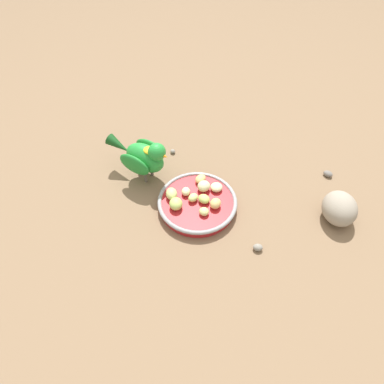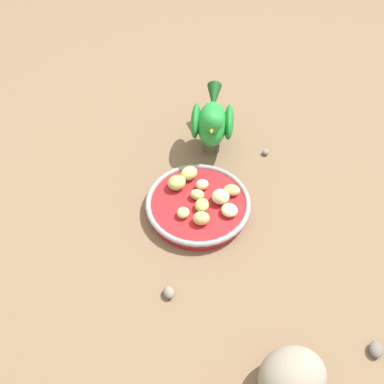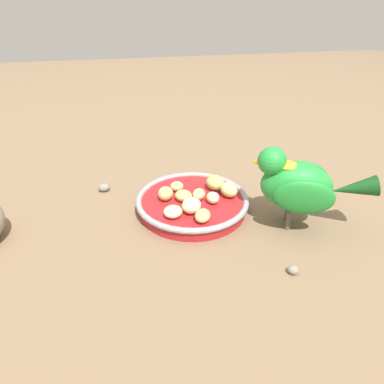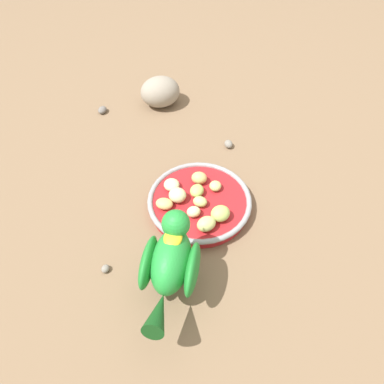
{
  "view_description": "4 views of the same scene",
  "coord_description": "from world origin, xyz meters",
  "px_view_note": "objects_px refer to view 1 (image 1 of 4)",
  "views": [
    {
      "loc": [
        -0.59,
        -0.05,
        0.73
      ],
      "look_at": [
        -0.01,
        0.03,
        0.06
      ],
      "focal_mm": 31.08,
      "sensor_mm": 36.0,
      "label": 1
    },
    {
      "loc": [
        -0.21,
        -0.5,
        0.69
      ],
      "look_at": [
        -0.03,
        0.01,
        0.06
      ],
      "focal_mm": 38.53,
      "sensor_mm": 36.0,
      "label": 2
    },
    {
      "loc": [
        0.54,
        -0.12,
        0.37
      ],
      "look_at": [
        0.02,
        0.0,
        0.06
      ],
      "focal_mm": 31.6,
      "sensor_mm": 36.0,
      "label": 3
    },
    {
      "loc": [
        0.12,
        0.51,
        0.66
      ],
      "look_at": [
        0.0,
        0.02,
        0.06
      ],
      "focal_mm": 36.34,
      "sensor_mm": 36.0,
      "label": 4
    }
  ],
  "objects_px": {
    "apple_piece_4": "(202,186)",
    "apple_piece_8": "(216,187)",
    "apple_piece_2": "(215,203)",
    "apple_piece_3": "(172,194)",
    "parrot": "(144,156)",
    "apple_piece_5": "(193,198)",
    "apple_piece_9": "(201,179)",
    "apple_piece_7": "(176,204)",
    "pebble_0": "(258,248)",
    "pebble_1": "(328,174)",
    "feeding_bowl": "(197,203)",
    "apple_piece_1": "(186,192)",
    "apple_piece_6": "(204,199)",
    "rock_large": "(339,208)",
    "apple_piece_0": "(204,212)",
    "pebble_2": "(173,151)"
  },
  "relations": [
    {
      "from": "apple_piece_9",
      "to": "pebble_2",
      "type": "distance_m",
      "value": 0.17
    },
    {
      "from": "apple_piece_0",
      "to": "apple_piece_1",
      "type": "distance_m",
      "value": 0.08
    },
    {
      "from": "feeding_bowl",
      "to": "parrot",
      "type": "height_order",
      "value": "parrot"
    },
    {
      "from": "apple_piece_1",
      "to": "apple_piece_3",
      "type": "bearing_deg",
      "value": 114.11
    },
    {
      "from": "apple_piece_8",
      "to": "apple_piece_9",
      "type": "xyz_separation_m",
      "value": [
        0.03,
        0.05,
        0.0
      ]
    },
    {
      "from": "apple_piece_4",
      "to": "apple_piece_8",
      "type": "distance_m",
      "value": 0.04
    },
    {
      "from": "apple_piece_1",
      "to": "apple_piece_6",
      "type": "xyz_separation_m",
      "value": [
        -0.02,
        -0.05,
        0.0
      ]
    },
    {
      "from": "feeding_bowl",
      "to": "apple_piece_3",
      "type": "bearing_deg",
      "value": 86.36
    },
    {
      "from": "apple_piece_8",
      "to": "pebble_0",
      "type": "relative_size",
      "value": 1.4
    },
    {
      "from": "apple_piece_1",
      "to": "apple_piece_4",
      "type": "relative_size",
      "value": 0.76
    },
    {
      "from": "parrot",
      "to": "pebble_1",
      "type": "bearing_deg",
      "value": 31.84
    },
    {
      "from": "apple_piece_2",
      "to": "apple_piece_4",
      "type": "relative_size",
      "value": 0.92
    },
    {
      "from": "apple_piece_0",
      "to": "apple_piece_9",
      "type": "xyz_separation_m",
      "value": [
        0.12,
        0.02,
        0.0
      ]
    },
    {
      "from": "apple_piece_8",
      "to": "apple_piece_2",
      "type": "bearing_deg",
      "value": -177.25
    },
    {
      "from": "apple_piece_2",
      "to": "apple_piece_5",
      "type": "xyz_separation_m",
      "value": [
        0.01,
        0.06,
        -0.0
      ]
    },
    {
      "from": "apple_piece_4",
      "to": "apple_piece_5",
      "type": "height_order",
      "value": "apple_piece_4"
    },
    {
      "from": "apple_piece_3",
      "to": "parrot",
      "type": "distance_m",
      "value": 0.14
    },
    {
      "from": "feeding_bowl",
      "to": "apple_piece_1",
      "type": "xyz_separation_m",
      "value": [
        0.02,
        0.04,
        0.02
      ]
    },
    {
      "from": "feeding_bowl",
      "to": "apple_piece_9",
      "type": "bearing_deg",
      "value": 0.49
    },
    {
      "from": "apple_piece_6",
      "to": "pebble_2",
      "type": "relative_size",
      "value": 1.97
    },
    {
      "from": "rock_large",
      "to": "pebble_1",
      "type": "bearing_deg",
      "value": 0.03
    },
    {
      "from": "apple_piece_5",
      "to": "apple_piece_9",
      "type": "height_order",
      "value": "same"
    },
    {
      "from": "apple_piece_4",
      "to": "pebble_0",
      "type": "xyz_separation_m",
      "value": [
        -0.16,
        -0.16,
        -0.03
      ]
    },
    {
      "from": "feeding_bowl",
      "to": "apple_piece_6",
      "type": "bearing_deg",
      "value": -85.15
    },
    {
      "from": "pebble_2",
      "to": "apple_piece_9",
      "type": "bearing_deg",
      "value": -141.56
    },
    {
      "from": "apple_piece_7",
      "to": "pebble_0",
      "type": "bearing_deg",
      "value": -111.26
    },
    {
      "from": "apple_piece_3",
      "to": "feeding_bowl",
      "type": "bearing_deg",
      "value": -93.64
    },
    {
      "from": "pebble_0",
      "to": "pebble_1",
      "type": "height_order",
      "value": "pebble_0"
    },
    {
      "from": "rock_large",
      "to": "pebble_1",
      "type": "distance_m",
      "value": 0.16
    },
    {
      "from": "feeding_bowl",
      "to": "rock_large",
      "type": "xyz_separation_m",
      "value": [
        0.02,
        -0.38,
        0.02
      ]
    },
    {
      "from": "apple_piece_1",
      "to": "rock_large",
      "type": "bearing_deg",
      "value": -90.51
    },
    {
      "from": "apple_piece_4",
      "to": "apple_piece_8",
      "type": "bearing_deg",
      "value": -82.26
    },
    {
      "from": "apple_piece_0",
      "to": "apple_piece_4",
      "type": "relative_size",
      "value": 0.72
    },
    {
      "from": "apple_piece_1",
      "to": "parrot",
      "type": "xyz_separation_m",
      "value": [
        0.07,
        0.13,
        0.05
      ]
    },
    {
      "from": "apple_piece_5",
      "to": "apple_piece_6",
      "type": "bearing_deg",
      "value": -91.21
    },
    {
      "from": "apple_piece_3",
      "to": "apple_piece_2",
      "type": "bearing_deg",
      "value": -97.49
    },
    {
      "from": "apple_piece_5",
      "to": "apple_piece_8",
      "type": "bearing_deg",
      "value": -51.4
    },
    {
      "from": "apple_piece_0",
      "to": "pebble_2",
      "type": "xyz_separation_m",
      "value": [
        0.25,
        0.13,
        -0.03
      ]
    },
    {
      "from": "apple_piece_7",
      "to": "rock_large",
      "type": "bearing_deg",
      "value": -83.84
    },
    {
      "from": "parrot",
      "to": "apple_piece_3",
      "type": "bearing_deg",
      "value": -19.71
    },
    {
      "from": "apple_piece_2",
      "to": "apple_piece_8",
      "type": "distance_m",
      "value": 0.06
    },
    {
      "from": "apple_piece_1",
      "to": "rock_large",
      "type": "relative_size",
      "value": 0.27
    },
    {
      "from": "pebble_0",
      "to": "parrot",
      "type": "bearing_deg",
      "value": 58.14
    },
    {
      "from": "apple_piece_7",
      "to": "rock_large",
      "type": "xyz_separation_m",
      "value": [
        0.05,
        -0.43,
        0.0
      ]
    },
    {
      "from": "apple_piece_7",
      "to": "parrot",
      "type": "height_order",
      "value": "parrot"
    },
    {
      "from": "apple_piece_3",
      "to": "apple_piece_6",
      "type": "bearing_deg",
      "value": -91.97
    },
    {
      "from": "apple_piece_1",
      "to": "pebble_0",
      "type": "bearing_deg",
      "value": -123.94
    },
    {
      "from": "apple_piece_0",
      "to": "apple_piece_7",
      "type": "bearing_deg",
      "value": 81.57
    },
    {
      "from": "apple_piece_5",
      "to": "rock_large",
      "type": "height_order",
      "value": "rock_large"
    },
    {
      "from": "feeding_bowl",
      "to": "apple_piece_5",
      "type": "xyz_separation_m",
      "value": [
        0.0,
        0.01,
        0.02
      ]
    }
  ]
}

